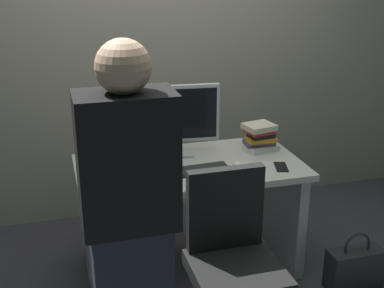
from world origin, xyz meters
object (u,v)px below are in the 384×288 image
object	(u,v)px
desk	(190,198)
mouse	(239,165)
cup_near_keyboard	(133,170)
handbag	(354,268)
keyboard	(193,171)
office_chair	(233,272)
book_stack	(260,137)
cup_by_monitor	(104,160)
monitor	(176,117)
cell_phone	(281,167)
person_at_desk	(130,227)

from	to	relation	value
desk	mouse	xyz separation A→B (m)	(0.27, -0.12, 0.25)
mouse	cup_near_keyboard	bearing A→B (deg)	177.96
handbag	keyboard	bearing A→B (deg)	158.34
desk	office_chair	world-z (taller)	office_chair
book_stack	handbag	distance (m)	0.99
desk	handbag	xyz separation A→B (m)	(0.90, -0.49, -0.36)
handbag	book_stack	bearing A→B (deg)	124.27
desk	cup_near_keyboard	world-z (taller)	cup_near_keyboard
keyboard	cup_by_monitor	world-z (taller)	cup_by_monitor
monitor	cup_near_keyboard	xyz separation A→B (m)	(-0.33, -0.27, -0.21)
cup_by_monitor	handbag	distance (m)	1.65
desk	book_stack	xyz separation A→B (m)	(0.50, 0.10, 0.32)
book_stack	cell_phone	world-z (taller)	book_stack
cup_near_keyboard	cell_phone	xyz separation A→B (m)	(0.88, -0.09, -0.04)
keyboard	cup_near_keyboard	size ratio (longest dim) A/B	4.74
handbag	mouse	bearing A→B (deg)	150.15
office_chair	cell_phone	distance (m)	0.79
person_at_desk	keyboard	xyz separation A→B (m)	(0.49, 0.74, -0.10)
book_stack	cup_by_monitor	bearing A→B (deg)	-179.48
keyboard	mouse	world-z (taller)	mouse
desk	cup_by_monitor	world-z (taller)	cup_by_monitor
mouse	cup_near_keyboard	size ratio (longest dim) A/B	1.10
book_stack	office_chair	bearing A→B (deg)	-120.00
monitor	cup_near_keyboard	size ratio (longest dim) A/B	5.95
office_chair	mouse	size ratio (longest dim) A/B	9.40
mouse	book_stack	bearing A→B (deg)	44.77
monitor	person_at_desk	bearing A→B (deg)	-114.24
keyboard	book_stack	xyz separation A→B (m)	(0.51, 0.23, 0.08)
desk	book_stack	bearing A→B (deg)	11.67
keyboard	mouse	distance (m)	0.28
person_at_desk	book_stack	bearing A→B (deg)	43.96
cup_near_keyboard	cup_by_monitor	distance (m)	0.24
cell_phone	handbag	world-z (taller)	cell_phone
cell_phone	handbag	xyz separation A→B (m)	(0.39, -0.29, -0.59)
person_at_desk	monitor	world-z (taller)	person_at_desk
desk	cup_near_keyboard	bearing A→B (deg)	-164.51
keyboard	desk	bearing A→B (deg)	80.91
keyboard	monitor	bearing A→B (deg)	92.28
person_at_desk	office_chair	bearing A→B (deg)	14.58
monitor	cell_phone	size ratio (longest dim) A/B	3.75
office_chair	cup_by_monitor	distance (m)	1.04
cup_by_monitor	book_stack	distance (m)	1.01
office_chair	keyboard	world-z (taller)	office_chair
desk	cell_phone	distance (m)	0.60
monitor	keyboard	size ratio (longest dim) A/B	1.26
desk	book_stack	world-z (taller)	book_stack
mouse	cup_near_keyboard	world-z (taller)	cup_near_keyboard
person_at_desk	handbag	xyz separation A→B (m)	(1.41, 0.38, -0.70)
book_stack	handbag	bearing A→B (deg)	-55.73
office_chair	person_at_desk	xyz separation A→B (m)	(-0.52, -0.14, 0.41)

